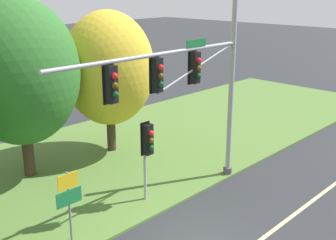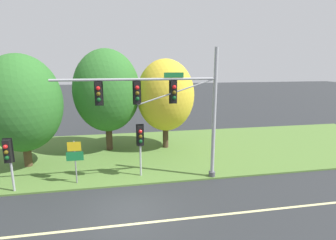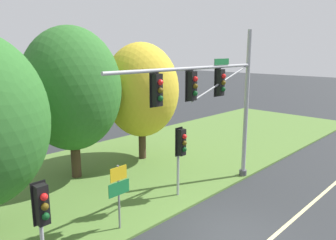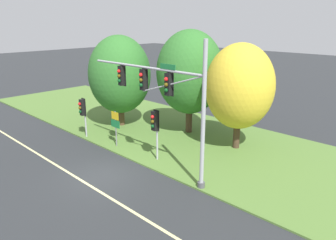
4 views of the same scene
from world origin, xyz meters
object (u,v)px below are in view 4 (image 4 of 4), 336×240
(pedestrian_signal_near_kerb, at_px, (155,124))
(tree_behind_signpost, at_px, (240,87))
(pedestrian_signal_further_along, at_px, (83,110))
(tree_nearest_road, at_px, (120,75))
(traffic_signal_mast, at_px, (164,93))
(tree_left_of_mast, at_px, (190,73))
(route_sign_post, at_px, (115,124))

(pedestrian_signal_near_kerb, relative_size, tree_behind_signpost, 0.46)
(pedestrian_signal_near_kerb, distance_m, tree_behind_signpost, 6.27)
(pedestrian_signal_further_along, relative_size, tree_nearest_road, 0.40)
(traffic_signal_mast, height_order, tree_left_of_mast, tree_left_of_mast)
(tree_nearest_road, bearing_deg, pedestrian_signal_near_kerb, -22.66)
(pedestrian_signal_further_along, xyz_separation_m, tree_behind_signpost, (9.46, 6.25, 2.15))
(traffic_signal_mast, xyz_separation_m, pedestrian_signal_near_kerb, (-1.55, 0.75, -2.31))
(tree_left_of_mast, bearing_deg, pedestrian_signal_near_kerb, -69.73)
(traffic_signal_mast, distance_m, tree_nearest_road, 9.75)
(route_sign_post, distance_m, tree_nearest_road, 5.59)
(tree_left_of_mast, bearing_deg, traffic_signal_mast, -60.44)
(tree_left_of_mast, distance_m, tree_behind_signpost, 4.59)
(pedestrian_signal_further_along, height_order, tree_behind_signpost, tree_behind_signpost)
(pedestrian_signal_further_along, xyz_separation_m, tree_nearest_road, (-0.42, 3.90, 2.11))
(pedestrian_signal_further_along, bearing_deg, traffic_signal_mast, 0.41)
(pedestrian_signal_near_kerb, relative_size, pedestrian_signal_further_along, 1.09)
(traffic_signal_mast, xyz_separation_m, tree_nearest_road, (-8.95, 3.84, -0.44))
(route_sign_post, distance_m, tree_left_of_mast, 6.88)
(traffic_signal_mast, bearing_deg, pedestrian_signal_near_kerb, 154.19)
(tree_left_of_mast, height_order, tree_behind_signpost, tree_left_of_mast)
(tree_behind_signpost, bearing_deg, tree_left_of_mast, 177.02)
(route_sign_post, bearing_deg, tree_left_of_mast, 74.26)
(pedestrian_signal_near_kerb, height_order, route_sign_post, pedestrian_signal_near_kerb)
(tree_behind_signpost, bearing_deg, traffic_signal_mast, -98.48)
(pedestrian_signal_near_kerb, xyz_separation_m, tree_behind_signpost, (2.47, 5.44, 1.92))
(tree_nearest_road, height_order, tree_behind_signpost, tree_nearest_road)
(tree_nearest_road, xyz_separation_m, tree_left_of_mast, (5.31, 2.59, 0.47))
(tree_nearest_road, distance_m, tree_behind_signpost, 10.15)
(tree_left_of_mast, bearing_deg, pedestrian_signal_further_along, -127.00)
(pedestrian_signal_further_along, relative_size, route_sign_post, 1.18)
(tree_nearest_road, bearing_deg, traffic_signal_mast, -23.21)
(pedestrian_signal_near_kerb, height_order, tree_left_of_mast, tree_left_of_mast)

